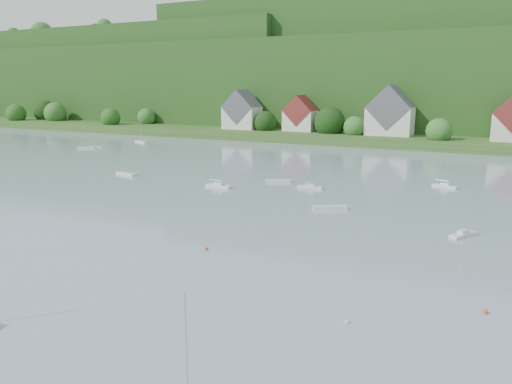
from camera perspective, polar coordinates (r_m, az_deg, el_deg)
far_shore_strip at (r=201.16m, az=14.26°, el=6.29°), size 600.00×60.00×3.00m
forested_ridge at (r=267.56m, az=17.82°, el=12.08°), size 620.00×181.22×69.89m
village_building_0 at (r=207.23m, az=-1.62°, el=9.05°), size 14.00×10.40×16.00m
village_building_1 at (r=198.67m, az=5.11°, el=8.65°), size 12.00×9.36×14.00m
village_building_2 at (r=187.74m, az=15.11°, el=8.53°), size 16.00×11.44×18.00m
mooring_buoy_2 at (r=52.96m, az=24.81°, el=-12.50°), size 0.50×0.50×0.50m
mooring_buoy_3 at (r=65.63m, az=-5.72°, el=-6.61°), size 0.49×0.49×0.49m
mooring_buoy_4 at (r=47.30m, az=10.36°, el=-14.55°), size 0.38×0.38×0.38m
far_sailboat_cluster at (r=115.42m, az=13.33°, el=1.56°), size 198.14×76.24×8.53m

